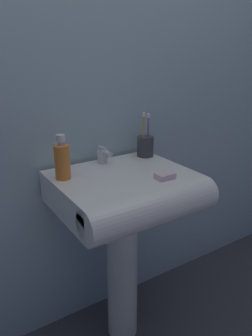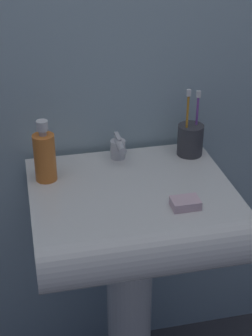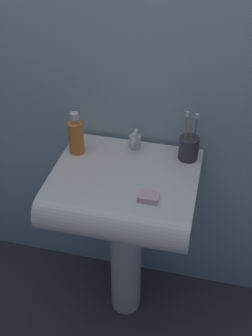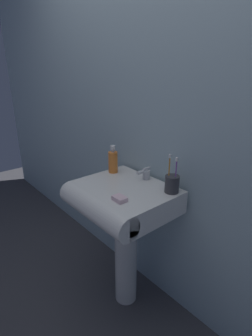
{
  "view_description": "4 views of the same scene",
  "coord_description": "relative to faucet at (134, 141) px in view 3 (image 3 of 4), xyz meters",
  "views": [
    {
      "loc": [
        -0.66,
        -1.07,
        1.32
      ],
      "look_at": [
        0.04,
        0.02,
        0.85
      ],
      "focal_mm": 35.0,
      "sensor_mm": 36.0,
      "label": 1
    },
    {
      "loc": [
        -0.27,
        -1.19,
        1.57
      ],
      "look_at": [
        -0.01,
        0.02,
        0.88
      ],
      "focal_mm": 55.0,
      "sensor_mm": 36.0,
      "label": 2
    },
    {
      "loc": [
        0.3,
        -1.23,
        1.83
      ],
      "look_at": [
        0.01,
        -0.02,
        0.87
      ],
      "focal_mm": 45.0,
      "sensor_mm": 36.0,
      "label": 3
    },
    {
      "loc": [
        1.04,
        -0.89,
        1.47
      ],
      "look_at": [
        -0.03,
        0.02,
        0.94
      ],
      "focal_mm": 28.0,
      "sensor_mm": 36.0,
      "label": 4
    }
  ],
  "objects": [
    {
      "name": "faucet",
      "position": [
        0.0,
        0.0,
        0.0
      ],
      "size": [
        0.05,
        0.1,
        0.07
      ],
      "color": "silver",
      "rests_on": "sink_basin"
    },
    {
      "name": "sink_basin",
      "position": [
        0.0,
        -0.21,
        -0.1
      ],
      "size": [
        0.55,
        0.49,
        0.13
      ],
      "color": "white",
      "rests_on": "sink_pedestal"
    },
    {
      "name": "ground_plane",
      "position": [
        0.0,
        -0.16,
        -0.87
      ],
      "size": [
        6.0,
        6.0,
        0.0
      ],
      "primitive_type": "plane",
      "color": "#38383D",
      "rests_on": "ground"
    },
    {
      "name": "wall_back",
      "position": [
        0.0,
        0.1,
        0.33
      ],
      "size": [
        5.0,
        0.05,
        2.4
      ],
      "primitive_type": "cube",
      "color": "#9EB7C1",
      "rests_on": "ground"
    },
    {
      "name": "sink_pedestal",
      "position": [
        0.0,
        -0.16,
        -0.52
      ],
      "size": [
        0.14,
        0.14,
        0.7
      ],
      "primitive_type": "cylinder",
      "color": "white",
      "rests_on": "ground"
    },
    {
      "name": "bar_soap",
      "position": [
        0.12,
        -0.3,
        -0.02
      ],
      "size": [
        0.07,
        0.05,
        0.02
      ],
      "primitive_type": "cube",
      "color": "silver",
      "rests_on": "sink_basin"
    },
    {
      "name": "soap_bottle",
      "position": [
        -0.22,
        -0.08,
        0.04
      ],
      "size": [
        0.06,
        0.06,
        0.18
      ],
      "color": "orange",
      "rests_on": "sink_basin"
    },
    {
      "name": "toothbrush_cup",
      "position": [
        0.22,
        -0.02,
        0.01
      ],
      "size": [
        0.08,
        0.08,
        0.21
      ],
      "color": "#38383D",
      "rests_on": "sink_basin"
    }
  ]
}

